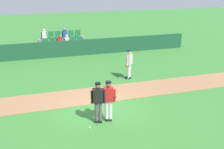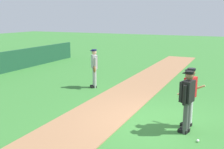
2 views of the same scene
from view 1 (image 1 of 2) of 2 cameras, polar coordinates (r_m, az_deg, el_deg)
The scene contains 8 objects.
ground_plane at distance 12.86m, azimuth -2.11°, elevation -7.35°, with size 80.00×80.00×0.00m, color #387A33.
infield_dirt_path at distance 14.50m, azimuth -4.14°, elevation -4.21°, with size 28.00×2.10×0.03m, color #9E704C.
dugout_fence at distance 21.92m, azimuth -9.35°, elevation 5.15°, with size 20.00×0.16×1.23m, color #19472D.
stadium_bleachers at distance 23.34m, azimuth -9.92°, elevation 5.67°, with size 3.90×2.10×1.90m.
batter_red_jersey at distance 11.62m, azimuth -0.68°, elevation -5.05°, with size 0.59×0.80×1.76m.
umpire_home_plate at distance 11.49m, azimuth -2.82°, elevation -5.18°, with size 0.58×0.37×1.76m.
runner_grey_jersey at distance 16.61m, azimuth 3.48°, elevation 2.27°, with size 0.58×0.49×1.76m.
baseball at distance 11.46m, azimuth -4.49°, elevation -10.65°, with size 0.07×0.07×0.07m, color white.
Camera 1 is at (-3.12, -11.13, 5.64)m, focal length 45.35 mm.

